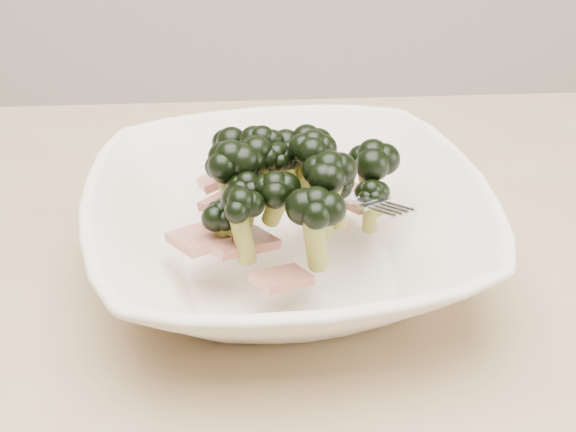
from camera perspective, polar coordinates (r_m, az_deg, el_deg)
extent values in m
cube|color=tan|center=(0.59, -7.58, -9.73)|extent=(1.20, 0.80, 0.04)
imported|color=#EEE1CA|center=(0.61, 0.00, -1.04)|extent=(0.33, 0.33, 0.07)
cylinder|color=olive|center=(0.59, 1.79, 3.07)|extent=(0.02, 0.01, 0.04)
ellipsoid|color=black|center=(0.57, 1.83, 5.20)|extent=(0.03, 0.03, 0.03)
cylinder|color=olive|center=(0.57, 2.87, 0.75)|extent=(0.02, 0.02, 0.05)
ellipsoid|color=black|center=(0.55, 2.95, 3.50)|extent=(0.04, 0.04, 0.03)
cylinder|color=olive|center=(0.62, 5.86, 0.20)|extent=(0.01, 0.01, 0.03)
ellipsoid|color=black|center=(0.60, 5.96, 1.81)|extent=(0.03, 0.03, 0.02)
cylinder|color=olive|center=(0.61, -1.81, 3.42)|extent=(0.02, 0.02, 0.04)
ellipsoid|color=black|center=(0.59, -1.85, 5.54)|extent=(0.03, 0.03, 0.03)
cylinder|color=olive|center=(0.58, 3.31, 0.76)|extent=(0.02, 0.02, 0.04)
ellipsoid|color=black|center=(0.57, 3.38, 2.63)|extent=(0.03, 0.03, 0.03)
cylinder|color=olive|center=(0.61, 1.31, 3.46)|extent=(0.02, 0.02, 0.04)
ellipsoid|color=black|center=(0.60, 1.34, 5.45)|extent=(0.04, 0.04, 0.03)
cylinder|color=olive|center=(0.55, -3.27, -1.35)|extent=(0.02, 0.01, 0.04)
ellipsoid|color=black|center=(0.54, -3.35, 1.03)|extent=(0.03, 0.03, 0.03)
cylinder|color=olive|center=(0.59, -2.15, 2.42)|extent=(0.02, 0.02, 0.04)
ellipsoid|color=black|center=(0.58, -2.20, 4.60)|extent=(0.04, 0.04, 0.03)
cylinder|color=olive|center=(0.62, -0.16, 3.15)|extent=(0.02, 0.02, 0.04)
ellipsoid|color=black|center=(0.61, -0.17, 5.10)|extent=(0.04, 0.04, 0.03)
cylinder|color=olive|center=(0.63, -3.93, 2.96)|extent=(0.03, 0.02, 0.05)
ellipsoid|color=black|center=(0.62, -4.03, 5.27)|extent=(0.04, 0.04, 0.03)
cylinder|color=olive|center=(0.55, 1.98, -1.84)|extent=(0.02, 0.03, 0.05)
ellipsoid|color=black|center=(0.53, 2.04, 0.94)|extent=(0.04, 0.04, 0.03)
cylinder|color=olive|center=(0.59, -3.95, 1.53)|extent=(0.03, 0.02, 0.05)
ellipsoid|color=black|center=(0.57, -4.07, 4.24)|extent=(0.04, 0.04, 0.03)
cylinder|color=olive|center=(0.57, -4.60, -1.32)|extent=(0.02, 0.02, 0.03)
ellipsoid|color=black|center=(0.56, -4.69, 0.32)|extent=(0.03, 0.03, 0.02)
cylinder|color=olive|center=(0.59, -0.83, 3.08)|extent=(0.01, 0.02, 0.02)
ellipsoid|color=black|center=(0.58, -0.84, 4.40)|extent=(0.03, 0.03, 0.02)
cylinder|color=olive|center=(0.64, 5.89, 2.00)|extent=(0.03, 0.02, 0.05)
ellipsoid|color=black|center=(0.62, 6.04, 4.37)|extent=(0.04, 0.04, 0.03)
cylinder|color=olive|center=(0.57, -2.85, 0.56)|extent=(0.02, 0.02, 0.03)
ellipsoid|color=black|center=(0.56, -2.90, 2.35)|extent=(0.03, 0.03, 0.02)
cylinder|color=olive|center=(0.57, -0.90, 0.57)|extent=(0.02, 0.02, 0.03)
ellipsoid|color=black|center=(0.56, -0.92, 2.22)|extent=(0.03, 0.03, 0.03)
cylinder|color=olive|center=(0.59, -4.23, 1.62)|extent=(0.02, 0.02, 0.04)
ellipsoid|color=black|center=(0.58, -4.33, 3.89)|extent=(0.03, 0.03, 0.03)
cube|color=maroon|center=(0.63, 1.36, 1.88)|extent=(0.05, 0.04, 0.02)
cube|color=maroon|center=(0.61, -4.31, 0.85)|extent=(0.05, 0.05, 0.02)
cube|color=maroon|center=(0.65, 4.61, 1.43)|extent=(0.06, 0.06, 0.02)
cube|color=maroon|center=(0.64, -4.50, 2.79)|extent=(0.05, 0.04, 0.02)
cube|color=maroon|center=(0.58, -3.50, -1.87)|extent=(0.06, 0.06, 0.02)
cube|color=maroon|center=(0.56, -0.45, -4.49)|extent=(0.05, 0.04, 0.02)
cube|color=maroon|center=(0.58, -6.42, -1.67)|extent=(0.05, 0.06, 0.02)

